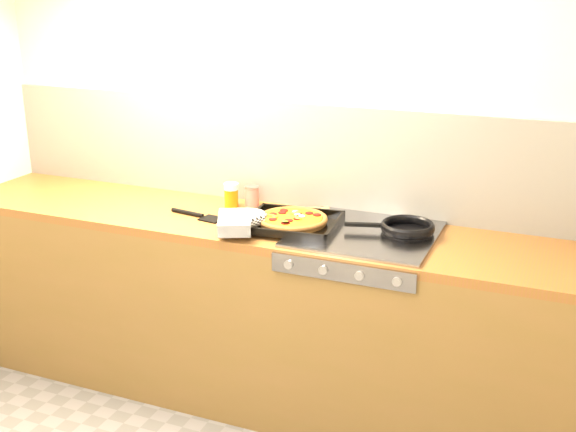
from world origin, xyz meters
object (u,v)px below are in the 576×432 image
at_px(frying_pan, 406,228).
at_px(tomato_can, 252,196).
at_px(pizza_on_tray, 277,220).
at_px(juice_glass, 231,195).

height_order(frying_pan, tomato_can, tomato_can).
distance_m(pizza_on_tray, tomato_can, 0.36).
bearing_deg(pizza_on_tray, juice_glass, 146.70).
bearing_deg(pizza_on_tray, tomato_can, 132.77).
height_order(pizza_on_tray, frying_pan, pizza_on_tray).
bearing_deg(frying_pan, juice_glass, 174.72).
xyz_separation_m(tomato_can, juice_glass, (-0.09, -0.05, 0.01)).
height_order(pizza_on_tray, tomato_can, tomato_can).
relative_size(tomato_can, juice_glass, 0.85).
relative_size(frying_pan, tomato_can, 4.07).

